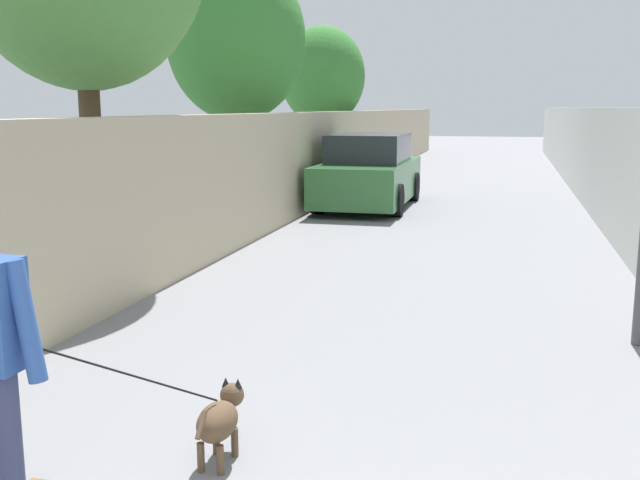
{
  "coord_description": "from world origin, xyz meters",
  "views": [
    {
      "loc": [
        -0.81,
        -1.12,
        2.09
      ],
      "look_at": [
        5.0,
        0.37,
        1.0
      ],
      "focal_mm": 41.0,
      "sensor_mm": 36.0,
      "label": 1
    }
  ],
  "objects_px": {
    "tree_left_far": "(323,77)",
    "dog": "(219,418)",
    "tree_left_mid": "(236,40)",
    "car_near": "(369,173)"
  },
  "relations": [
    {
      "from": "tree_left_mid",
      "to": "dog",
      "type": "relative_size",
      "value": 3.91
    },
    {
      "from": "tree_left_mid",
      "to": "dog",
      "type": "bearing_deg",
      "value": -160.04
    },
    {
      "from": "tree_left_mid",
      "to": "dog",
      "type": "xyz_separation_m",
      "value": [
        -10.01,
        -3.64,
        -3.11
      ]
    },
    {
      "from": "tree_left_far",
      "to": "dog",
      "type": "xyz_separation_m",
      "value": [
        -16.01,
        -3.41,
        -2.64
      ]
    },
    {
      "from": "tree_left_far",
      "to": "dog",
      "type": "distance_m",
      "value": 16.58
    },
    {
      "from": "tree_left_far",
      "to": "tree_left_mid",
      "type": "bearing_deg",
      "value": 177.87
    },
    {
      "from": "tree_left_mid",
      "to": "car_near",
      "type": "relative_size",
      "value": 1.21
    },
    {
      "from": "dog",
      "to": "car_near",
      "type": "relative_size",
      "value": 0.31
    },
    {
      "from": "tree_left_mid",
      "to": "dog",
      "type": "distance_m",
      "value": 11.1
    },
    {
      "from": "tree_left_far",
      "to": "car_near",
      "type": "xyz_separation_m",
      "value": [
        -4.58,
        -2.17,
        -2.2
      ]
    }
  ]
}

